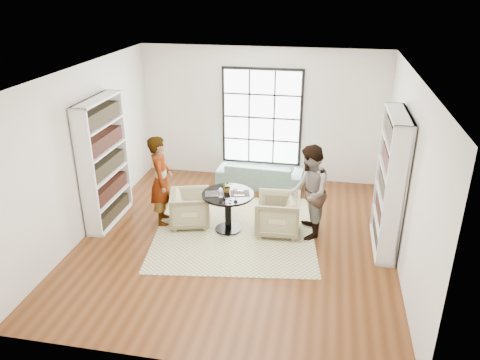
% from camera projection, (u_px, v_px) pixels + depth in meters
% --- Properties ---
extents(ground, '(6.00, 6.00, 0.00)m').
position_uv_depth(ground, '(236.00, 240.00, 8.44)').
color(ground, '#5C3215').
extents(room_shell, '(6.00, 6.01, 6.00)m').
position_uv_depth(room_shell, '(242.00, 164.00, 8.42)').
color(room_shell, silver).
rests_on(room_shell, ground).
extents(rug, '(3.27, 3.27, 0.01)m').
position_uv_depth(rug, '(235.00, 231.00, 8.70)').
color(rug, beige).
rests_on(rug, ground).
extents(pedestal_table, '(0.95, 0.95, 0.76)m').
position_uv_depth(pedestal_table, '(228.00, 204.00, 8.55)').
color(pedestal_table, black).
rests_on(pedestal_table, ground).
extents(sofa, '(1.95, 0.85, 0.56)m').
position_uv_depth(sofa, '(260.00, 174.00, 10.52)').
color(sofa, gray).
rests_on(sofa, ground).
extents(armchair_left, '(0.90, 0.89, 0.68)m').
position_uv_depth(armchair_left, '(191.00, 208.00, 8.84)').
color(armchair_left, tan).
rests_on(armchair_left, ground).
extents(armchair_right, '(0.84, 0.82, 0.73)m').
position_uv_depth(armchair_right, '(277.00, 214.00, 8.56)').
color(armchair_right, tan).
rests_on(armchair_right, ground).
extents(person_left, '(0.57, 0.72, 1.73)m').
position_uv_depth(person_left, '(161.00, 181.00, 8.72)').
color(person_left, gray).
rests_on(person_left, ground).
extents(person_right, '(0.73, 0.90, 1.72)m').
position_uv_depth(person_right, '(309.00, 192.00, 8.27)').
color(person_right, gray).
rests_on(person_right, ground).
extents(placemat_left, '(0.39, 0.34, 0.01)m').
position_uv_depth(placemat_left, '(215.00, 194.00, 8.44)').
color(placemat_left, black).
rests_on(placemat_left, pedestal_table).
extents(placemat_right, '(0.39, 0.34, 0.01)m').
position_uv_depth(placemat_right, '(240.00, 193.00, 8.46)').
color(placemat_right, black).
rests_on(placemat_right, pedestal_table).
extents(cutlery_left, '(0.19, 0.25, 0.01)m').
position_uv_depth(cutlery_left, '(215.00, 193.00, 8.44)').
color(cutlery_left, silver).
rests_on(cutlery_left, placemat_left).
extents(cutlery_right, '(0.19, 0.25, 0.01)m').
position_uv_depth(cutlery_right, '(240.00, 193.00, 8.46)').
color(cutlery_right, silver).
rests_on(cutlery_right, placemat_right).
extents(wine_glass_left, '(0.08, 0.08, 0.18)m').
position_uv_depth(wine_glass_left, '(221.00, 190.00, 8.28)').
color(wine_glass_left, silver).
rests_on(wine_glass_left, pedestal_table).
extents(wine_glass_right, '(0.08, 0.08, 0.17)m').
position_uv_depth(wine_glass_right, '(236.00, 189.00, 8.33)').
color(wine_glass_right, silver).
rests_on(wine_glass_right, pedestal_table).
extents(flower_centerpiece, '(0.20, 0.18, 0.21)m').
position_uv_depth(flower_centerpiece, '(227.00, 187.00, 8.48)').
color(flower_centerpiece, gray).
rests_on(flower_centerpiece, pedestal_table).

